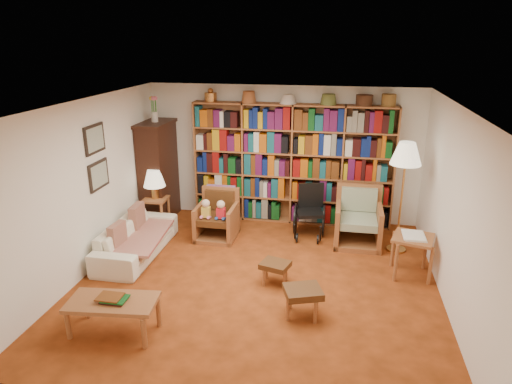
% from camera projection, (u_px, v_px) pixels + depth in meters
% --- Properties ---
extents(floor, '(5.00, 5.00, 0.00)m').
position_uv_depth(floor, '(258.00, 280.00, 6.53)').
color(floor, '#A14418').
rests_on(floor, ground).
extents(ceiling, '(5.00, 5.00, 0.00)m').
position_uv_depth(ceiling, '(258.00, 105.00, 5.72)').
color(ceiling, silver).
rests_on(ceiling, wall_back).
extents(wall_back, '(5.00, 0.00, 5.00)m').
position_uv_depth(wall_back, '(282.00, 154.00, 8.45)').
color(wall_back, white).
rests_on(wall_back, floor).
extents(wall_front, '(5.00, 0.00, 5.00)m').
position_uv_depth(wall_front, '(203.00, 297.00, 3.80)').
color(wall_front, white).
rests_on(wall_front, floor).
extents(wall_left, '(0.00, 5.00, 5.00)m').
position_uv_depth(wall_left, '(88.00, 187.00, 6.57)').
color(wall_left, white).
rests_on(wall_left, floor).
extents(wall_right, '(0.00, 5.00, 5.00)m').
position_uv_depth(wall_right, '(455.00, 211.00, 5.69)').
color(wall_right, white).
rests_on(wall_right, floor).
extents(bookshelf, '(3.60, 0.30, 2.42)m').
position_uv_depth(bookshelf, '(292.00, 161.00, 8.28)').
color(bookshelf, '#9A5A2F').
rests_on(bookshelf, floor).
extents(curio_cabinet, '(0.50, 0.95, 2.40)m').
position_uv_depth(curio_cabinet, '(158.00, 170.00, 8.48)').
color(curio_cabinet, black).
rests_on(curio_cabinet, floor).
extents(framed_pictures, '(0.03, 0.52, 0.97)m').
position_uv_depth(framed_pictures, '(97.00, 157.00, 6.72)').
color(framed_pictures, black).
rests_on(framed_pictures, wall_left).
extents(sofa, '(1.82, 0.71, 0.53)m').
position_uv_depth(sofa, '(137.00, 239.00, 7.24)').
color(sofa, white).
rests_on(sofa, floor).
extents(sofa_throw, '(0.88, 1.47, 0.04)m').
position_uv_depth(sofa_throw, '(139.00, 237.00, 7.22)').
color(sofa_throw, '#C8B392').
rests_on(sofa_throw, sofa).
extents(cushion_left, '(0.15, 0.41, 0.41)m').
position_uv_depth(cushion_left, '(137.00, 219.00, 7.53)').
color(cushion_left, maroon).
rests_on(cushion_left, sofa).
extents(cushion_right, '(0.14, 0.37, 0.36)m').
position_uv_depth(cushion_right, '(117.00, 237.00, 6.88)').
color(cushion_right, maroon).
rests_on(cushion_right, sofa).
extents(side_table_lamp, '(0.43, 0.43, 0.57)m').
position_uv_depth(side_table_lamp, '(156.00, 206.00, 8.20)').
color(side_table_lamp, '#9A5A2F').
rests_on(side_table_lamp, floor).
extents(table_lamp, '(0.39, 0.39, 0.53)m').
position_uv_depth(table_lamp, '(154.00, 179.00, 8.04)').
color(table_lamp, '#B47C39').
rests_on(table_lamp, side_table_lamp).
extents(armchair_leather, '(0.67, 0.72, 0.85)m').
position_uv_depth(armchair_leather, '(218.00, 217.00, 7.89)').
color(armchair_leather, '#9A5A2F').
rests_on(armchair_leather, floor).
extents(armchair_sage, '(0.76, 0.79, 0.95)m').
position_uv_depth(armchair_sage, '(358.00, 221.00, 7.67)').
color(armchair_sage, '#9A5A2F').
rests_on(armchair_sage, floor).
extents(wheelchair, '(0.54, 0.73, 0.91)m').
position_uv_depth(wheelchair, '(310.00, 212.00, 7.92)').
color(wheelchair, black).
rests_on(wheelchair, floor).
extents(floor_lamp, '(0.48, 0.48, 1.80)m').
position_uv_depth(floor_lamp, '(406.00, 158.00, 6.96)').
color(floor_lamp, '#B47C39').
rests_on(floor_lamp, floor).
extents(side_table_papers, '(0.66, 0.66, 0.64)m').
position_uv_depth(side_table_papers, '(413.00, 243.00, 6.53)').
color(side_table_papers, '#9A5A2F').
rests_on(side_table_papers, floor).
extents(footstool_a, '(0.45, 0.42, 0.32)m').
position_uv_depth(footstool_a, '(275.00, 266.00, 6.38)').
color(footstool_a, '#542D16').
rests_on(footstool_a, floor).
extents(footstool_b, '(0.55, 0.51, 0.38)m').
position_uv_depth(footstool_b, '(303.00, 294.00, 5.61)').
color(footstool_b, '#542D16').
rests_on(footstool_b, floor).
extents(coffee_table, '(1.07, 0.62, 0.48)m').
position_uv_depth(coffee_table, '(113.00, 304.00, 5.27)').
color(coffee_table, '#9A5A2F').
rests_on(coffee_table, floor).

